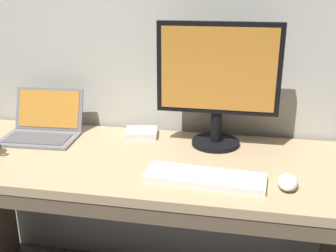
# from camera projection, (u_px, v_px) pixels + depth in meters

# --- Properties ---
(desk) EXTENTS (1.69, 0.65, 0.76)m
(desk) POSITION_uv_depth(u_px,v_px,m) (141.00, 205.00, 1.68)
(desk) COLOR tan
(desk) RESTS_ON ground
(laptop_space_gray) EXTENTS (0.34, 0.30, 0.20)m
(laptop_space_gray) POSITION_uv_depth(u_px,v_px,m) (43.00, 126.00, 1.83)
(laptop_space_gray) COLOR slate
(laptop_space_gray) RESTS_ON desk
(external_monitor) EXTENTS (0.50, 0.20, 0.52)m
(external_monitor) POSITION_uv_depth(u_px,v_px,m) (218.00, 79.00, 1.64)
(external_monitor) COLOR black
(external_monitor) RESTS_ON desk
(wired_keyboard) EXTENTS (0.43, 0.16, 0.03)m
(wired_keyboard) POSITION_uv_depth(u_px,v_px,m) (205.00, 177.00, 1.42)
(wired_keyboard) COLOR white
(wired_keyboard) RESTS_ON desk
(computer_mouse) EXTENTS (0.08, 0.12, 0.04)m
(computer_mouse) POSITION_uv_depth(u_px,v_px,m) (288.00, 182.00, 1.37)
(computer_mouse) COLOR white
(computer_mouse) RESTS_ON desk
(external_drive_box) EXTENTS (0.16, 0.14, 0.03)m
(external_drive_box) POSITION_uv_depth(u_px,v_px,m) (141.00, 133.00, 1.84)
(external_drive_box) COLOR silver
(external_drive_box) RESTS_ON desk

